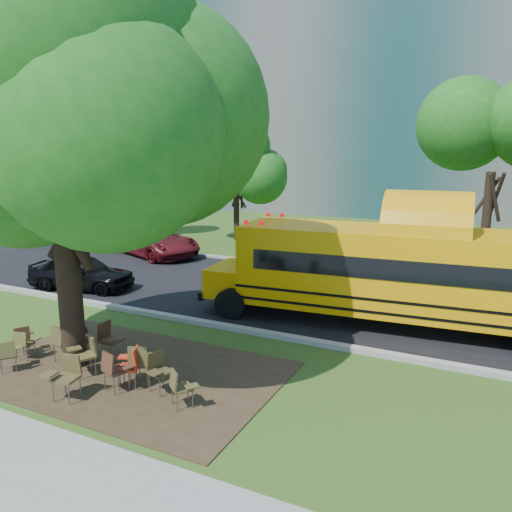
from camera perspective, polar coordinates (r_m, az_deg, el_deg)
The scene contains 31 objects.
ground at distance 13.28m, azimuth -16.22°, elevation -11.00°, with size 160.00×160.00×0.00m, color #2F4E18.
dirt_patch at distance 12.32m, azimuth -14.27°, elevation -12.69°, with size 7.00×4.50×0.03m, color #382819.
asphalt_road at distance 18.71m, azimuth -1.76°, elevation -3.66°, with size 80.00×8.00×0.04m, color black.
kerb_near at distance 15.44m, azimuth -8.74°, elevation -7.07°, with size 80.00×0.25×0.14m, color gray.
kerb_far at distance 22.30m, azimuth 3.15°, elevation -0.96°, with size 80.00×0.25×0.14m, color gray.
building_main at distance 48.19m, azimuth 6.25°, elevation 19.07°, with size 38.00×16.00×22.00m, color slate.
building_left at distance 67.61m, azimuth -18.12°, elevation 15.68°, with size 26.00×14.00×20.00m, color slate.
bg_tree_0 at distance 29.96m, azimuth -17.23°, elevation 10.56°, with size 5.20×5.20×7.18m.
bg_tree_1 at distance 37.14m, azimuth -24.40°, elevation 11.50°, with size 6.00×6.00×8.40m.
bg_tree_2 at distance 28.32m, azimuth -2.30°, elevation 10.29°, with size 4.80×4.80×6.62m.
bg_tree_3 at distance 22.93m, azimuth 25.47°, elevation 10.77°, with size 5.60×5.60×7.84m.
main_tree at distance 12.04m, azimuth -21.91°, elevation 14.33°, with size 7.20×7.20×9.36m.
school_bus at distance 14.87m, azimuth 18.15°, elevation -1.88°, with size 11.92×3.51×2.88m.
chair_0 at distance 13.62m, azimuth -25.00°, elevation -8.92°, with size 0.53×0.57×0.78m.
chair_1 at distance 13.03m, azimuth -21.17°, elevation -9.00°, with size 0.70×0.57×0.96m.
chair_2 at distance 13.08m, azimuth -26.44°, elevation -9.88°, with size 0.54×0.68×0.79m.
chair_3 at distance 12.23m, azimuth -18.82°, elevation -10.28°, with size 0.79×0.62×0.94m.
chair_4 at distance 11.23m, azimuth -15.87°, elevation -12.18°, with size 0.72×0.56×0.93m.
chair_5 at distance 11.25m, azimuth -20.87°, elevation -12.36°, with size 0.65×0.65×0.96m.
chair_6 at distance 11.37m, azimuth -14.05°, elevation -11.75°, with size 0.73×0.63×0.93m.
chair_7 at distance 10.36m, azimuth -8.68°, elevation -14.39°, with size 0.70×0.56×0.82m.
chair_8 at distance 13.95m, azimuth -25.12°, elevation -8.41°, with size 0.52×0.66×0.79m.
chair_9 at distance 13.41m, azimuth -19.23°, elevation -8.70°, with size 0.69×0.54×0.80m.
chair_10 at distance 12.90m, azimuth -16.53°, elevation -8.86°, with size 0.58×0.63×0.97m.
chair_11 at distance 11.43m, azimuth -12.98°, elevation -11.53°, with size 0.64×0.73×0.94m.
chair_12 at distance 11.04m, azimuth -11.13°, elevation -12.43°, with size 0.55×0.70×0.91m.
black_car at distance 19.50m, azimuth -19.32°, elevation -1.77°, with size 1.55×3.86×1.32m, color black.
bg_car_silver at distance 30.75m, azimuth -26.05°, elevation 2.59°, with size 1.43×4.10×1.35m, color #A5A5AB.
bg_car_red at distance 24.76m, azimuth -11.46°, elevation 1.68°, with size 2.41×5.22×1.45m, color #580F15.
pedestrian_a at distance 33.09m, azimuth -21.10°, elevation 3.87°, with size 0.60×0.40×1.66m, color navy.
pedestrian_b at distance 36.13m, azimuth -23.80°, elevation 4.36°, with size 0.85×0.66×1.75m, color #7F664C.
Camera 1 is at (8.41, -8.93, 5.10)m, focal length 35.00 mm.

